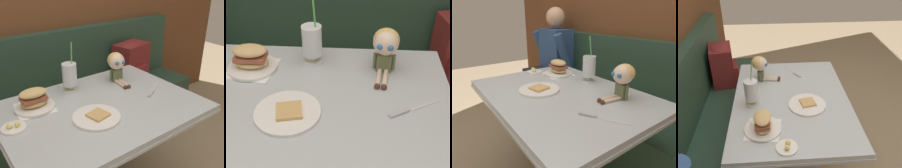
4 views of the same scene
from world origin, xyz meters
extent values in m
cube|color=brown|center=(0.00, 1.05, 1.20)|extent=(4.40, 0.08, 2.40)
cube|color=#233D2D|center=(0.00, 0.77, 0.23)|extent=(2.60, 0.48, 0.45)
cube|color=#233D2D|center=(0.00, 0.96, 0.73)|extent=(2.60, 0.10, 0.55)
cube|color=#B2BCC1|center=(0.00, 0.18, 0.72)|extent=(1.10, 0.80, 0.03)
cube|color=#B7BABF|center=(0.00, 0.18, 0.70)|extent=(1.11, 0.81, 0.02)
cylinder|color=#A5A8AD|center=(0.00, 0.18, 0.37)|extent=(0.14, 0.14, 0.65)
cylinder|color=white|center=(-0.09, 0.08, 0.75)|extent=(0.25, 0.25, 0.01)
cube|color=tan|center=(-0.09, 0.08, 0.76)|extent=(0.11, 0.11, 0.01)
cylinder|color=silver|center=(-0.05, 0.45, 0.74)|extent=(0.10, 0.10, 0.01)
cylinder|color=silver|center=(-0.05, 0.45, 0.77)|extent=(0.03, 0.03, 0.03)
cylinder|color=silver|center=(-0.05, 0.45, 0.85)|extent=(0.09, 0.09, 0.14)
cylinder|color=#E0DB6B|center=(-0.05, 0.45, 0.84)|extent=(0.08, 0.08, 0.12)
cylinder|color=#51B74C|center=(-0.03, 0.44, 0.95)|extent=(0.01, 0.04, 0.22)
cube|color=white|center=(-0.31, 0.37, 0.74)|extent=(0.22, 0.22, 0.00)
cylinder|color=white|center=(-0.31, 0.37, 0.75)|extent=(0.22, 0.22, 0.01)
ellipsoid|color=tan|center=(-0.31, 0.37, 0.77)|extent=(0.15, 0.10, 0.04)
cube|color=#995138|center=(-0.31, 0.37, 0.80)|extent=(0.14, 0.09, 0.02)
ellipsoid|color=tan|center=(-0.31, 0.37, 0.83)|extent=(0.15, 0.10, 0.04)
cylinder|color=white|center=(-0.47, 0.24, 0.74)|extent=(0.12, 0.12, 0.01)
sphere|color=#F4E07A|center=(-0.49, 0.24, 0.76)|extent=(0.03, 0.03, 0.03)
sphere|color=#F4E07A|center=(-0.45, 0.23, 0.76)|extent=(0.03, 0.03, 0.03)
cube|color=silver|center=(0.43, 0.17, 0.74)|extent=(0.13, 0.09, 0.00)
cube|color=#B2B5BA|center=(0.32, 0.11, 0.75)|extent=(0.08, 0.06, 0.01)
cube|color=#5B6642|center=(0.28, 0.40, 0.78)|extent=(0.07, 0.05, 0.08)
sphere|color=beige|center=(0.28, 0.40, 0.88)|extent=(0.11, 0.11, 0.11)
ellipsoid|color=#D8B766|center=(0.28, 0.41, 0.89)|extent=(0.13, 0.12, 0.10)
sphere|color=#2D6BB2|center=(0.25, 0.35, 0.88)|extent=(0.03, 0.03, 0.03)
sphere|color=#2D6BB2|center=(0.29, 0.35, 0.88)|extent=(0.03, 0.03, 0.03)
cylinder|color=beige|center=(0.25, 0.32, 0.75)|extent=(0.04, 0.12, 0.02)
cylinder|color=beige|center=(0.28, 0.32, 0.75)|extent=(0.04, 0.12, 0.02)
sphere|color=#4C2819|center=(0.24, 0.26, 0.75)|extent=(0.03, 0.03, 0.03)
sphere|color=#4C2819|center=(0.27, 0.26, 0.75)|extent=(0.03, 0.03, 0.03)
cylinder|color=#5B6642|center=(0.24, 0.40, 0.79)|extent=(0.02, 0.02, 0.07)
cylinder|color=#5B6642|center=(0.32, 0.39, 0.79)|extent=(0.02, 0.02, 0.07)
cube|color=#2D4C7F|center=(-0.98, 0.80, 0.74)|extent=(0.38, 0.24, 0.58)
sphere|color=#D8A884|center=(-0.98, 0.80, 1.16)|extent=(0.21, 0.21, 0.21)
cube|color=#23232D|center=(-0.98, 0.62, 0.52)|extent=(0.34, 0.36, 0.14)
cylinder|color=#2D4C7F|center=(-1.21, 0.75, 0.77)|extent=(0.09, 0.25, 0.48)
cylinder|color=#2D4C7F|center=(-0.75, 0.75, 0.77)|extent=(0.09, 0.25, 0.48)
camera|label=1|loc=(-0.71, -0.87, 1.46)|focal=41.25mm
camera|label=2|loc=(0.15, -0.78, 1.53)|focal=50.24mm
camera|label=3|loc=(0.92, -0.46, 1.19)|focal=31.56mm
camera|label=4|loc=(-1.41, 0.30, 1.73)|focal=39.28mm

